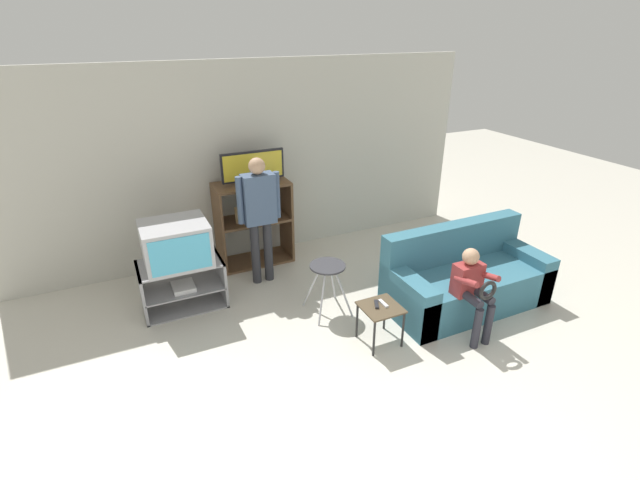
{
  "coord_description": "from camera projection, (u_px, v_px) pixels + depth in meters",
  "views": [
    {
      "loc": [
        -1.72,
        -1.85,
        3.0
      ],
      "look_at": [
        0.16,
        2.17,
        0.9
      ],
      "focal_mm": 26.0,
      "sensor_mm": 36.0,
      "label": 1
    }
  ],
  "objects": [
    {
      "name": "couch",
      "position": [
        464.0,
        280.0,
        5.33
      ],
      "size": [
        1.86,
        0.84,
        0.9
      ],
      "color": "teal",
      "rests_on": "ground_plane"
    },
    {
      "name": "television_flat",
      "position": [
        253.0,
        168.0,
        5.83
      ],
      "size": [
        0.82,
        0.2,
        0.42
      ],
      "color": "black",
      "rests_on": "media_shelf"
    },
    {
      "name": "remote_control_black",
      "position": [
        376.0,
        304.0,
        4.63
      ],
      "size": [
        0.1,
        0.15,
        0.02
      ],
      "primitive_type": "cube",
      "rotation": [
        0.0,
        0.0,
        -0.46
      ],
      "color": "#232328",
      "rests_on": "snack_table"
    },
    {
      "name": "television_main",
      "position": [
        176.0,
        244.0,
        5.07
      ],
      "size": [
        0.7,
        0.62,
        0.48
      ],
      "color": "#B2B2B7",
      "rests_on": "tv_stand"
    },
    {
      "name": "folding_stool",
      "position": [
        328.0,
        272.0,
        5.08
      ],
      "size": [
        0.44,
        0.45,
        0.6
      ],
      "color": "#B7B7BC",
      "rests_on": "ground_plane"
    },
    {
      "name": "snack_table",
      "position": [
        381.0,
        312.0,
        4.64
      ],
      "size": [
        0.38,
        0.38,
        0.43
      ],
      "color": "brown",
      "rests_on": "ground_plane"
    },
    {
      "name": "media_shelf",
      "position": [
        254.0,
        223.0,
        6.16
      ],
      "size": [
        0.96,
        0.49,
        1.13
      ],
      "color": "brown",
      "rests_on": "ground_plane"
    },
    {
      "name": "person_standing_adult",
      "position": [
        259.0,
        210.0,
        5.51
      ],
      "size": [
        0.53,
        0.2,
        1.6
      ],
      "color": "#2D2D33",
      "rests_on": "ground_plane"
    },
    {
      "name": "person_seated_child",
      "position": [
        473.0,
        286.0,
        4.67
      ],
      "size": [
        0.33,
        0.43,
        0.96
      ],
      "color": "#2D2D38",
      "rests_on": "ground_plane"
    },
    {
      "name": "ground_plane",
      "position": [
        423.0,
        465.0,
        3.46
      ],
      "size": [
        18.0,
        18.0,
        0.0
      ],
      "primitive_type": "plane",
      "color": "beige"
    },
    {
      "name": "wall_back",
      "position": [
        251.0,
        163.0,
        6.15
      ],
      "size": [
        6.4,
        0.06,
        2.6
      ],
      "color": "beige",
      "rests_on": "ground_plane"
    },
    {
      "name": "remote_control_white",
      "position": [
        383.0,
        303.0,
        4.64
      ],
      "size": [
        0.04,
        0.14,
        0.02
      ],
      "primitive_type": "cube",
      "rotation": [
        0.0,
        0.0,
        0.0
      ],
      "color": "silver",
      "rests_on": "snack_table"
    },
    {
      "name": "tv_stand",
      "position": [
        183.0,
        285.0,
        5.29
      ],
      "size": [
        0.92,
        0.56,
        0.56
      ],
      "color": "#939399",
      "rests_on": "ground_plane"
    }
  ]
}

